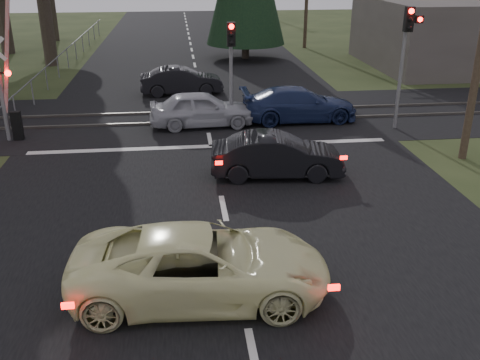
{
  "coord_description": "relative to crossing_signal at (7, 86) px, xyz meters",
  "views": [
    {
      "loc": [
        -1.08,
        -10.22,
        6.42
      ],
      "look_at": [
        0.32,
        1.87,
        1.3
      ],
      "focal_mm": 40.0,
      "sensor_mm": 36.0,
      "label": 1
    }
  ],
  "objects": [
    {
      "name": "ground",
      "position": [
        7.27,
        -9.79,
        -2.06
      ],
      "size": [
        120.0,
        120.0,
        0.0
      ],
      "primitive_type": "plane",
      "color": "#293418",
      "rests_on": "ground"
    },
    {
      "name": "road",
      "position": [
        7.27,
        0.21,
        -2.05
      ],
      "size": [
        14.0,
        100.0,
        0.01
      ],
      "primitive_type": "cube",
      "color": "black",
      "rests_on": "ground"
    },
    {
      "name": "rail_corridor",
      "position": [
        7.27,
        2.21,
        -2.05
      ],
      "size": [
        120.0,
        8.0,
        0.01
      ],
      "primitive_type": "cube",
      "color": "black",
      "rests_on": "ground"
    },
    {
      "name": "stop_line",
      "position": [
        7.27,
        -1.59,
        -2.05
      ],
      "size": [
        13.0,
        0.35,
        0.0
      ],
      "primitive_type": "cube",
      "color": "silver",
      "rests_on": "ground"
    },
    {
      "name": "rail_near",
      "position": [
        7.27,
        1.41,
        -2.01
      ],
      "size": [
        120.0,
        0.12,
        0.1
      ],
      "primitive_type": "cube",
      "color": "#59544C",
      "rests_on": "ground"
    },
    {
      "name": "rail_far",
      "position": [
        7.27,
        3.01,
        -2.01
      ],
      "size": [
        120.0,
        0.12,
        0.1
      ],
      "primitive_type": "cube",
      "color": "#59544C",
      "rests_on": "ground"
    },
    {
      "name": "crossing_signal",
      "position": [
        0.0,
        0.0,
        0.0
      ],
      "size": [
        1.62,
        0.38,
        6.96
      ],
      "color": "slate",
      "rests_on": "ground"
    },
    {
      "name": "traffic_signal_right",
      "position": [
        14.82,
        -0.31,
        1.26
      ],
      "size": [
        0.68,
        0.48,
        4.7
      ],
      "color": "slate",
      "rests_on": "ground"
    },
    {
      "name": "traffic_signal_center",
      "position": [
        8.27,
        0.89,
        0.75
      ],
      "size": [
        0.32,
        0.48,
        4.1
      ],
      "color": "slate",
      "rests_on": "ground"
    },
    {
      "name": "fence_left",
      "position": [
        -0.53,
        12.71,
        -2.06
      ],
      "size": [
        0.1,
        36.0,
        1.2
      ],
      "primitive_type": null,
      "color": "slate",
      "rests_on": "ground"
    },
    {
      "name": "cream_coupe",
      "position": [
        6.48,
        -10.79,
        -1.34
      ],
      "size": [
        5.3,
        2.68,
        1.43
      ],
      "primitive_type": "imported",
      "rotation": [
        0.0,
        0.0,
        1.51
      ],
      "color": "beige",
      "rests_on": "ground"
    },
    {
      "name": "dark_hatchback",
      "position": [
        9.13,
        -4.64,
        -1.38
      ],
      "size": [
        4.19,
        1.75,
        1.35
      ],
      "primitive_type": "imported",
      "rotation": [
        0.0,
        0.0,
        1.49
      ],
      "color": "black",
      "rests_on": "ground"
    },
    {
      "name": "silver_car",
      "position": [
        7.07,
        0.98,
        -1.34
      ],
      "size": [
        4.26,
        1.88,
        1.42
      ],
      "primitive_type": "imported",
      "rotation": [
        0.0,
        0.0,
        1.62
      ],
      "color": "#AAACB2",
      "rests_on": "ground"
    },
    {
      "name": "blue_sedan",
      "position": [
        11.14,
        1.29,
        -1.36
      ],
      "size": [
        4.87,
        2.07,
        1.4
      ],
      "primitive_type": "imported",
      "rotation": [
        0.0,
        0.0,
        1.59
      ],
      "color": "#1A264E",
      "rests_on": "ground"
    },
    {
      "name": "dark_car_far",
      "position": [
        6.35,
        6.57,
        -1.39
      ],
      "size": [
        4.12,
        1.6,
        1.34
      ],
      "primitive_type": "imported",
      "rotation": [
        0.0,
        0.0,
        1.62
      ],
      "color": "black",
      "rests_on": "ground"
    }
  ]
}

